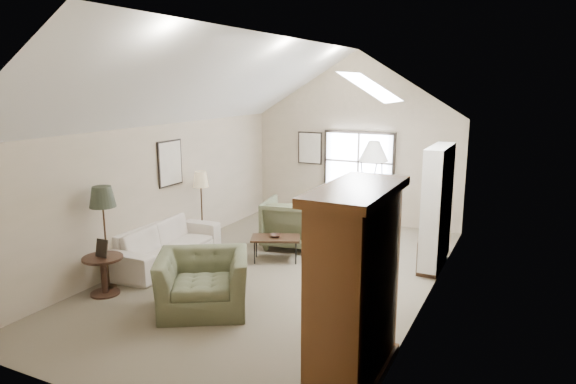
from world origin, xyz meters
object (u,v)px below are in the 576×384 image
at_px(armoire, 355,286).
at_px(side_table, 104,276).
at_px(sofa, 165,243).
at_px(coffee_table, 276,249).
at_px(armchair_near, 203,282).
at_px(armchair_far, 291,223).
at_px(side_chair, 343,213).

height_order(armoire, side_table, armoire).
xyz_separation_m(sofa, coffee_table, (1.81, 0.96, -0.13)).
distance_m(sofa, armchair_near, 2.27).
bearing_deg(armchair_far, armoire, 113.59).
bearing_deg(coffee_table, side_table, -123.72).
height_order(armchair_near, side_chair, side_chair).
xyz_separation_m(armoire, coffee_table, (-2.56, 3.05, -0.87)).
bearing_deg(side_chair, side_table, -95.81).
bearing_deg(armchair_near, armoire, -47.09).
bearing_deg(armoire, side_chair, 111.16).
distance_m(sofa, side_chair, 3.83).
relative_size(coffee_table, side_table, 1.45).
xyz_separation_m(armchair_near, coffee_table, (-0.01, 2.32, -0.19)).
bearing_deg(armchair_far, armchair_near, 82.02).
distance_m(armchair_near, armchair_far, 3.26).
xyz_separation_m(armchair_far, side_chair, (0.72, 1.10, 0.02)).
bearing_deg(coffee_table, armchair_near, -89.72).
bearing_deg(coffee_table, armoire, -50.01).
height_order(armoire, armchair_near, armoire).
distance_m(armoire, side_table, 4.36).
height_order(armchair_near, armchair_far, armchair_far).
xyz_separation_m(armchair_far, side_table, (-1.58, -3.49, -0.18)).
height_order(armchair_near, side_table, armchair_near).
xyz_separation_m(armoire, armchair_far, (-2.68, 3.98, -0.61)).
relative_size(armoire, coffee_table, 2.45).
distance_m(armoire, side_chair, 5.48).
distance_m(coffee_table, side_chair, 2.13).
relative_size(armchair_far, side_table, 1.73).
bearing_deg(armoire, armchair_near, 164.03).
bearing_deg(armchair_near, coffee_table, 59.16).
relative_size(armoire, side_chair, 2.15).
xyz_separation_m(armchair_near, armchair_far, (-0.14, 3.26, 0.07)).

